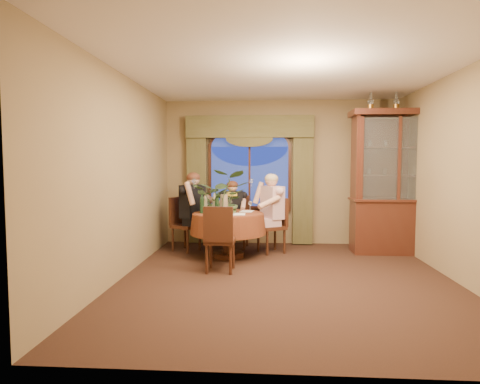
# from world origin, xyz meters

# --- Properties ---
(floor) EXTENTS (5.00, 5.00, 0.00)m
(floor) POSITION_xyz_m (0.00, 0.00, 0.00)
(floor) COLOR black
(floor) RESTS_ON ground
(wall_back) EXTENTS (4.50, 0.00, 4.50)m
(wall_back) POSITION_xyz_m (0.00, 2.50, 1.40)
(wall_back) COLOR olive
(wall_back) RESTS_ON ground
(wall_right) EXTENTS (0.00, 5.00, 5.00)m
(wall_right) POSITION_xyz_m (2.25, 0.00, 1.40)
(wall_right) COLOR olive
(wall_right) RESTS_ON ground
(ceiling) EXTENTS (5.00, 5.00, 0.00)m
(ceiling) POSITION_xyz_m (0.00, 0.00, 2.80)
(ceiling) COLOR white
(ceiling) RESTS_ON wall_back
(window) EXTENTS (1.62, 0.10, 1.32)m
(window) POSITION_xyz_m (-0.60, 2.43, 1.30)
(window) COLOR navy
(window) RESTS_ON wall_back
(arched_transom) EXTENTS (1.60, 0.06, 0.44)m
(arched_transom) POSITION_xyz_m (-0.60, 2.43, 2.08)
(arched_transom) COLOR navy
(arched_transom) RESTS_ON wall_back
(drapery_left) EXTENTS (0.38, 0.14, 2.32)m
(drapery_left) POSITION_xyz_m (-1.63, 2.38, 1.18)
(drapery_left) COLOR #454220
(drapery_left) RESTS_ON floor
(drapery_right) EXTENTS (0.38, 0.14, 2.32)m
(drapery_right) POSITION_xyz_m (0.43, 2.38, 1.18)
(drapery_right) COLOR #454220
(drapery_right) RESTS_ON floor
(swag_valance) EXTENTS (2.45, 0.16, 0.42)m
(swag_valance) POSITION_xyz_m (-0.60, 2.35, 2.28)
(swag_valance) COLOR #454220
(swag_valance) RESTS_ON wall_back
(dining_table) EXTENTS (1.49, 1.49, 0.75)m
(dining_table) POSITION_xyz_m (-0.91, 1.25, 0.38)
(dining_table) COLOR maroon
(dining_table) RESTS_ON floor
(china_cabinet) EXTENTS (1.53, 0.60, 2.49)m
(china_cabinet) POSITION_xyz_m (1.96, 1.75, 1.25)
(china_cabinet) COLOR #39160D
(china_cabinet) RESTS_ON floor
(oil_lamp_left) EXTENTS (0.11, 0.11, 0.34)m
(oil_lamp_left) POSITION_xyz_m (1.52, 1.75, 2.66)
(oil_lamp_left) COLOR #A5722D
(oil_lamp_left) RESTS_ON china_cabinet
(oil_lamp_center) EXTENTS (0.11, 0.11, 0.34)m
(oil_lamp_center) POSITION_xyz_m (1.96, 1.75, 2.66)
(oil_lamp_center) COLOR #A5722D
(oil_lamp_center) RESTS_ON china_cabinet
(oil_lamp_right) EXTENTS (0.11, 0.11, 0.34)m
(oil_lamp_right) POSITION_xyz_m (2.39, 1.75, 2.66)
(oil_lamp_right) COLOR #A5722D
(oil_lamp_right) RESTS_ON china_cabinet
(chair_right) EXTENTS (0.57, 0.57, 0.96)m
(chair_right) POSITION_xyz_m (-0.18, 1.63, 0.48)
(chair_right) COLOR black
(chair_right) RESTS_ON floor
(chair_back_right) EXTENTS (0.46, 0.46, 0.96)m
(chair_back_right) POSITION_xyz_m (-0.82, 2.04, 0.48)
(chair_back_right) COLOR black
(chair_back_right) RESTS_ON floor
(chair_back) EXTENTS (0.57, 0.57, 0.96)m
(chair_back) POSITION_xyz_m (-1.71, 1.68, 0.48)
(chair_back) COLOR black
(chair_back) RESTS_ON floor
(chair_front_left) EXTENTS (0.43, 0.43, 0.96)m
(chair_front_left) POSITION_xyz_m (-0.94, 0.34, 0.48)
(chair_front_left) COLOR black
(chair_front_left) RESTS_ON floor
(person_pink) EXTENTS (0.65, 0.67, 1.40)m
(person_pink) POSITION_xyz_m (-0.16, 1.69, 0.70)
(person_pink) COLOR #CFA6AB
(person_pink) RESTS_ON floor
(person_back) EXTENTS (0.66, 0.68, 1.42)m
(person_back) POSITION_xyz_m (-1.58, 1.64, 0.71)
(person_back) COLOR black
(person_back) RESTS_ON floor
(person_scarf) EXTENTS (0.45, 0.42, 1.26)m
(person_scarf) POSITION_xyz_m (-0.90, 2.04, 0.63)
(person_scarf) COLOR black
(person_scarf) RESTS_ON floor
(stoneware_vase) EXTENTS (0.16, 0.16, 0.30)m
(stoneware_vase) POSITION_xyz_m (-0.99, 1.36, 0.90)
(stoneware_vase) COLOR #A28065
(stoneware_vase) RESTS_ON dining_table
(centerpiece_plant) EXTENTS (0.95, 1.05, 0.82)m
(centerpiece_plant) POSITION_xyz_m (-1.02, 1.35, 1.36)
(centerpiece_plant) COLOR #3A562F
(centerpiece_plant) RESTS_ON dining_table
(olive_bowl) EXTENTS (0.15, 0.15, 0.05)m
(olive_bowl) POSITION_xyz_m (-0.84, 1.21, 0.77)
(olive_bowl) COLOR #435428
(olive_bowl) RESTS_ON dining_table
(cheese_platter) EXTENTS (0.34, 0.34, 0.02)m
(cheese_platter) POSITION_xyz_m (-1.09, 0.86, 0.76)
(cheese_platter) COLOR black
(cheese_platter) RESTS_ON dining_table
(wine_bottle_0) EXTENTS (0.07, 0.07, 0.33)m
(wine_bottle_0) POSITION_xyz_m (-1.14, 1.28, 0.92)
(wine_bottle_0) COLOR tan
(wine_bottle_0) RESTS_ON dining_table
(wine_bottle_1) EXTENTS (0.07, 0.07, 0.33)m
(wine_bottle_1) POSITION_xyz_m (-1.30, 1.31, 0.92)
(wine_bottle_1) COLOR tan
(wine_bottle_1) RESTS_ON dining_table
(wine_bottle_2) EXTENTS (0.07, 0.07, 0.33)m
(wine_bottle_2) POSITION_xyz_m (-1.33, 1.15, 0.92)
(wine_bottle_2) COLOR black
(wine_bottle_2) RESTS_ON dining_table
(wine_bottle_3) EXTENTS (0.07, 0.07, 0.33)m
(wine_bottle_3) POSITION_xyz_m (-1.15, 1.44, 0.92)
(wine_bottle_3) COLOR black
(wine_bottle_3) RESTS_ON dining_table
(wine_bottle_4) EXTENTS (0.07, 0.07, 0.33)m
(wine_bottle_4) POSITION_xyz_m (-1.09, 1.19, 0.92)
(wine_bottle_4) COLOR black
(wine_bottle_4) RESTS_ON dining_table
(tasting_paper_0) EXTENTS (0.22, 0.31, 0.00)m
(tasting_paper_0) POSITION_xyz_m (-0.72, 1.05, 0.75)
(tasting_paper_0) COLOR white
(tasting_paper_0) RESTS_ON dining_table
(tasting_paper_1) EXTENTS (0.25, 0.33, 0.00)m
(tasting_paper_1) POSITION_xyz_m (-0.61, 1.45, 0.75)
(tasting_paper_1) COLOR white
(tasting_paper_1) RESTS_ON dining_table
(tasting_paper_2) EXTENTS (0.26, 0.33, 0.00)m
(tasting_paper_2) POSITION_xyz_m (-0.92, 0.95, 0.75)
(tasting_paper_2) COLOR white
(tasting_paper_2) RESTS_ON dining_table
(wine_glass_person_pink) EXTENTS (0.07, 0.07, 0.18)m
(wine_glass_person_pink) POSITION_xyz_m (-0.55, 1.46, 0.84)
(wine_glass_person_pink) COLOR silver
(wine_glass_person_pink) RESTS_ON dining_table
(wine_glass_person_back) EXTENTS (0.07, 0.07, 0.18)m
(wine_glass_person_back) POSITION_xyz_m (-1.27, 1.46, 0.84)
(wine_glass_person_back) COLOR silver
(wine_glass_person_back) RESTS_ON dining_table
(wine_glass_person_scarf) EXTENTS (0.07, 0.07, 0.18)m
(wine_glass_person_scarf) POSITION_xyz_m (-0.91, 1.67, 0.84)
(wine_glass_person_scarf) COLOR silver
(wine_glass_person_scarf) RESTS_ON dining_table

